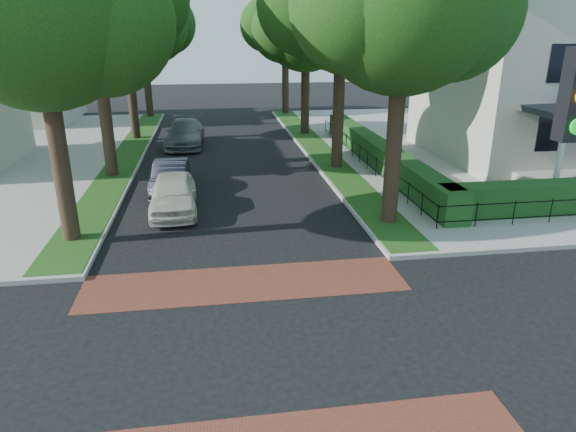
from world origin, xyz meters
The scene contains 18 objects.
ground centered at (0.00, 0.00, 0.00)m, with size 120.00×120.00×0.00m, color black.
sidewalk_ne centered at (19.50, 19.00, 0.07)m, with size 30.00×30.00×0.15m, color gray.
crosswalk_far centered at (0.00, 3.20, 0.01)m, with size 9.00×2.20×0.01m, color brown.
grass_strip_ne centered at (5.40, 19.10, 0.16)m, with size 1.60×29.80×0.02m, color #1B4614.
grass_strip_nw centered at (-5.40, 19.10, 0.16)m, with size 1.60×29.80×0.02m, color #1B4614.
tree_right_mid centered at (5.61, 15.25, 7.99)m, with size 8.25×7.09×11.22m.
tree_right_far centered at (5.60, 24.22, 6.91)m, with size 7.25×6.23×9.74m.
tree_right_back centered at (5.60, 33.23, 7.27)m, with size 7.50×6.45×10.20m.
tree_left_near centered at (-5.40, 7.23, 7.27)m, with size 7.50×6.45×10.20m.
tree_left_far centered at (-5.40, 24.22, 7.12)m, with size 7.00×6.02×9.86m.
tree_left_back centered at (-5.40, 33.24, 7.41)m, with size 7.75×6.66×10.44m.
hedge_main_road centered at (7.70, 15.00, 0.75)m, with size 1.00×18.00×1.20m, color #19491A.
fence_main_road centered at (6.90, 15.00, 0.60)m, with size 0.06×18.00×0.90m, color black, non-canonical shape.
house_victorian centered at (17.51, 15.92, 6.02)m, with size 13.00×13.05×12.48m.
house_left_far centered at (-15.49, 31.99, 5.04)m, with size 10.00×9.00×10.14m.
parked_car_front centered at (-2.30, 9.64, 0.75)m, with size 1.76×4.37×1.49m, color silver.
parked_car_middle centered at (-2.57, 12.32, 0.67)m, with size 1.43×4.10×1.35m, color black.
parked_car_rear centered at (-2.30, 21.82, 0.77)m, with size 2.16×5.32×1.54m, color slate.
Camera 1 is at (-0.73, -9.73, 6.72)m, focal length 32.00 mm.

